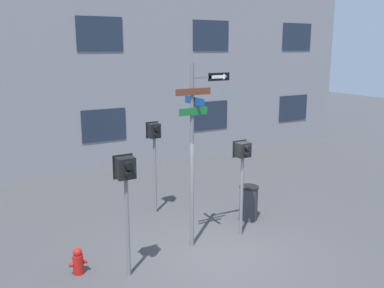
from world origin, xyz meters
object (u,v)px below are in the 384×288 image
Objects in this scene: pedestrian_signal_left at (126,181)px; trash_bin at (249,203)px; fire_hydrant at (78,261)px; pedestrian_signal_right at (243,162)px; pedestrian_signal_across at (154,143)px; street_sign_pole at (195,140)px.

pedestrian_signal_left is 4.40m from trash_bin.
fire_hydrant is 4.88m from trash_bin.
pedestrian_signal_right reaches higher than fire_hydrant.
pedestrian_signal_left is 4.45× the size of fire_hydrant.
fire_hydrant is at bearing -172.97° from trash_bin.
pedestrian_signal_across is 4.07m from fire_hydrant.
street_sign_pole is 1.68× the size of pedestrian_signal_left.
pedestrian_signal_across is at bearing 39.24° from fire_hydrant.
trash_bin reaches higher than fire_hydrant.
pedestrian_signal_right reaches higher than trash_bin.
pedestrian_signal_right is 4.21× the size of fire_hydrant.
fire_hydrant is (-2.79, 0.04, -2.31)m from street_sign_pole.
pedestrian_signal_left is 1.06× the size of pedestrian_signal_right.
street_sign_pole is 2.04m from pedestrian_signal_left.
pedestrian_signal_right is 1.77m from trash_bin.
pedestrian_signal_right is at bearing -63.05° from pedestrian_signal_across.
street_sign_pole is at bearing -0.73° from fire_hydrant.
pedestrian_signal_right is at bearing -3.38° from street_sign_pole.
pedestrian_signal_across is at bearing 88.78° from street_sign_pole.
pedestrian_signal_right is (1.29, -0.08, -0.68)m from street_sign_pole.
pedestrian_signal_across reaches higher than pedestrian_signal_right.
trash_bin is (3.94, 1.17, -1.57)m from pedestrian_signal_left.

